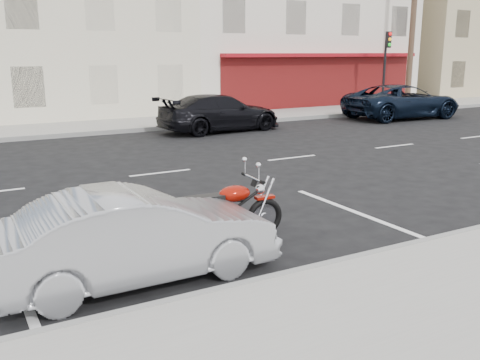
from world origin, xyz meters
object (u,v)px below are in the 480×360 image
object	(u,v)px
traffic_light	(386,60)
suv_far	(402,101)
utility_pole	(413,17)
car_far	(220,113)
motorcycle	(266,208)
sedan_silver	(137,236)
fire_hydrant	(359,101)

from	to	relation	value
traffic_light	suv_far	size ratio (longest dim) A/B	0.69
utility_pole	car_far	size ratio (longest dim) A/B	1.86
motorcycle	sedan_silver	world-z (taller)	sedan_silver
motorcycle	suv_far	world-z (taller)	suv_far
traffic_light	sedan_silver	xyz separation A→B (m)	(-18.09, -14.27, -1.94)
traffic_light	sedan_silver	bearing A→B (deg)	-141.72
utility_pole	motorcycle	xyz separation A→B (m)	(-17.67, -13.87, -4.28)
motorcycle	car_far	world-z (taller)	car_far
utility_pole	fire_hydrant	distance (m)	5.48
traffic_light	car_far	world-z (taller)	traffic_light
utility_pole	traffic_light	bearing A→B (deg)	-172.39
utility_pole	suv_far	size ratio (longest dim) A/B	1.64
motorcycle	utility_pole	bearing A→B (deg)	41.27
motorcycle	sedan_silver	distance (m)	2.51
sedan_silver	utility_pole	bearing A→B (deg)	-54.09
traffic_light	fire_hydrant	xyz separation A→B (m)	(-1.50, 0.17, -2.03)
motorcycle	sedan_silver	bearing A→B (deg)	-161.27
traffic_light	car_far	distance (m)	11.35
sedan_silver	suv_far	xyz separation A→B (m)	(16.27, 11.22, 0.15)
sedan_silver	car_far	xyz separation A→B (m)	(7.20, 11.64, 0.09)
utility_pole	fire_hydrant	size ratio (longest dim) A/B	12.50
utility_pole	traffic_light	xyz separation A→B (m)	(-2.00, -0.27, -2.18)
utility_pole	suv_far	distance (m)	6.43
utility_pole	sedan_silver	size ratio (longest dim) A/B	2.42
utility_pole	motorcycle	bearing A→B (deg)	-141.88
sedan_silver	car_far	size ratio (longest dim) A/B	0.77
utility_pole	fire_hydrant	world-z (taller)	utility_pole
traffic_light	sedan_silver	distance (m)	23.12
sedan_silver	traffic_light	bearing A→B (deg)	-51.71
motorcycle	suv_far	size ratio (longest dim) A/B	0.37
utility_pole	suv_far	bearing A→B (deg)	-138.92
utility_pole	car_far	bearing A→B (deg)	-167.35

